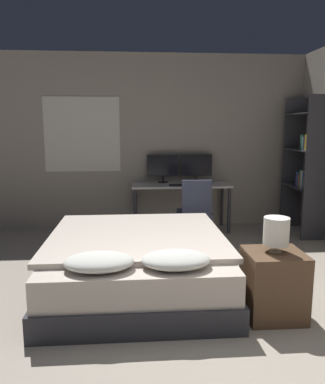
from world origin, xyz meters
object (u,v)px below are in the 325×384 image
(computer_mouse, at_px, (201,184))
(office_chair, at_px, (195,219))
(desk, at_px, (181,190))
(nightstand, at_px, (273,284))
(bedside_lamp, at_px, (276,231))
(keyboard, at_px, (182,185))
(monitor_left, at_px, (163,166))
(bookshelf, at_px, (307,162))
(monitor_right, at_px, (196,166))
(bed, at_px, (137,262))

(computer_mouse, xyz_separation_m, office_chair, (-0.19, -0.55, -0.39))
(desk, height_order, computer_mouse, computer_mouse)
(nightstand, bearing_deg, office_chair, 99.57)
(bedside_lamp, distance_m, keyboard, 2.60)
(monitor_left, bearing_deg, computer_mouse, -33.03)
(nightstand, relative_size, bookshelf, 0.28)
(bedside_lamp, xyz_separation_m, monitor_right, (-0.17, 2.92, 0.24))
(office_chair, bearing_deg, bedside_lamp, -80.43)
(desk, height_order, bookshelf, bookshelf)
(nightstand, distance_m, bookshelf, 2.85)
(bedside_lamp, height_order, computer_mouse, bedside_lamp)
(bed, distance_m, monitor_left, 2.41)
(nightstand, xyz_separation_m, office_chair, (-0.34, 2.01, 0.07))
(keyboard, distance_m, office_chair, 0.68)
(bedside_lamp, bearing_deg, bookshelf, 60.24)
(bedside_lamp, distance_m, computer_mouse, 2.57)
(bedside_lamp, xyz_separation_m, computer_mouse, (-0.15, 2.56, 0.00))
(bedside_lamp, bearing_deg, desk, 99.07)
(monitor_left, height_order, bookshelf, bookshelf)
(desk, height_order, office_chair, office_chair)
(nightstand, height_order, monitor_left, monitor_left)
(desk, bearing_deg, monitor_left, 145.63)
(desk, xyz_separation_m, bookshelf, (1.79, -0.36, 0.44))
(monitor_right, height_order, office_chair, monitor_right)
(monitor_left, xyz_separation_m, bookshelf, (2.06, -0.54, 0.10))
(bed, xyz_separation_m, monitor_left, (0.43, 2.26, 0.71))
(desk, bearing_deg, monitor_right, 34.37)
(keyboard, bearing_deg, monitor_right, 53.57)
(monitor_left, distance_m, office_chair, 1.16)
(nightstand, relative_size, office_chair, 0.62)
(keyboard, bearing_deg, nightstand, -80.32)
(monitor_left, distance_m, monitor_right, 0.52)
(monitor_right, height_order, keyboard, monitor_right)
(nightstand, xyz_separation_m, desk, (-0.44, 2.74, 0.35))
(keyboard, bearing_deg, computer_mouse, 0.00)
(computer_mouse, bearing_deg, desk, 148.24)
(bed, bearing_deg, monitor_right, 67.09)
(computer_mouse, bearing_deg, nightstand, -86.58)
(nightstand, relative_size, desk, 0.38)
(computer_mouse, relative_size, office_chair, 0.08)
(monitor_right, relative_size, bookshelf, 0.25)
(nightstand, bearing_deg, keyboard, 99.68)
(nightstand, height_order, desk, desk)
(bed, xyz_separation_m, computer_mouse, (0.98, 1.91, 0.48))
(bedside_lamp, distance_m, bookshelf, 2.76)
(bed, distance_m, bedside_lamp, 1.39)
(nightstand, bearing_deg, monitor_right, 93.43)
(monitor_right, bearing_deg, bookshelf, -19.41)
(computer_mouse, distance_m, office_chair, 0.70)
(nightstand, xyz_separation_m, keyboard, (-0.44, 2.56, 0.45))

